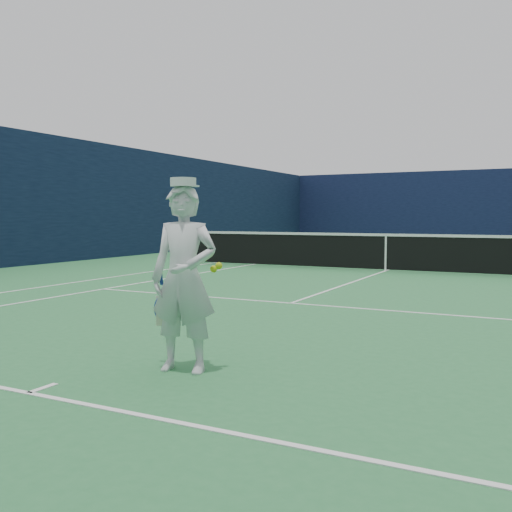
{
  "coord_description": "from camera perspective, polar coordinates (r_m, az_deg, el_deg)",
  "views": [
    {
      "loc": [
        3.78,
        -15.16,
        1.47
      ],
      "look_at": [
        0.77,
        -9.21,
        1.0
      ],
      "focal_mm": 40.0,
      "sensor_mm": 36.0,
      "label": 1
    }
  ],
  "objects": [
    {
      "name": "tennis_player",
      "position": [
        5.41,
        -7.22,
        -2.17
      ],
      "size": [
        0.82,
        0.54,
        1.83
      ],
      "rotation": [
        0.0,
        0.0,
        0.19
      ],
      "color": "silver",
      "rests_on": "ground"
    },
    {
      "name": "court_markings",
      "position": [
        15.7,
        12.82,
        -1.46
      ],
      "size": [
        11.03,
        23.83,
        0.01
      ],
      "color": "white",
      "rests_on": "ground"
    },
    {
      "name": "tennis_net",
      "position": [
        15.66,
        12.85,
        0.55
      ],
      "size": [
        12.88,
        0.09,
        1.07
      ],
      "color": "#141E4C",
      "rests_on": "ground"
    },
    {
      "name": "windscreen_fence",
      "position": [
        15.64,
        12.93,
        5.84
      ],
      "size": [
        20.12,
        36.12,
        4.0
      ],
      "color": "#0D1433",
      "rests_on": "ground"
    },
    {
      "name": "ground",
      "position": [
        15.7,
        12.82,
        -1.47
      ],
      "size": [
        80.0,
        80.0,
        0.0
      ],
      "primitive_type": "plane",
      "color": "#2C733D",
      "rests_on": "ground"
    }
  ]
}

